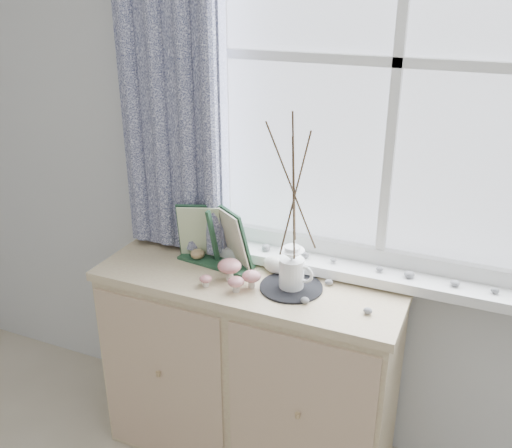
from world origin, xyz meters
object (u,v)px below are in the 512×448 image
sideboard (249,367)px  toadstool_cluster (234,273)px  twig_pitcher (294,187)px  botanical_book (211,238)px

sideboard → toadstool_cluster: bearing=-111.9°
sideboard → twig_pitcher: (0.18, -0.01, 0.82)m
botanical_book → toadstool_cluster: size_ratio=1.66×
sideboard → toadstool_cluster: size_ratio=5.46×
botanical_book → twig_pitcher: bearing=1.6°
toadstool_cluster → sideboard: bearing=68.1°
sideboard → twig_pitcher: twig_pitcher is taller
toadstool_cluster → botanical_book: bearing=146.7°
sideboard → toadstool_cluster: (-0.03, -0.07, 0.47)m
botanical_book → toadstool_cluster: (0.14, -0.09, -0.08)m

